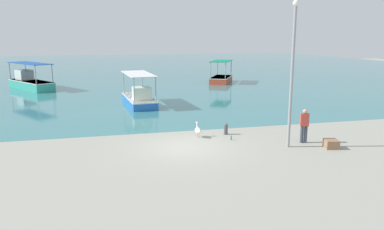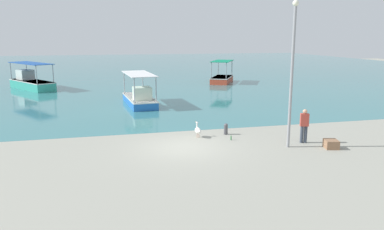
{
  "view_description": "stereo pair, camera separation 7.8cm",
  "coord_description": "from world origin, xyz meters",
  "px_view_note": "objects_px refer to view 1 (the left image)",
  "views": [
    {
      "loc": [
        -3.66,
        -16.66,
        5.17
      ],
      "look_at": [
        1.1,
        2.78,
        0.94
      ],
      "focal_mm": 35.0,
      "sensor_mm": 36.0,
      "label": 1
    },
    {
      "loc": [
        -3.58,
        -16.68,
        5.17
      ],
      "look_at": [
        1.1,
        2.78,
        0.94
      ],
      "focal_mm": 35.0,
      "sensor_mm": 36.0,
      "label": 2
    }
  ],
  "objects_px": {
    "pelican": "(198,130)",
    "mooring_bollard": "(226,128)",
    "fishing_boat_far_left": "(30,82)",
    "fishing_boat_near_left": "(139,98)",
    "glass_bottle": "(231,138)",
    "lamp_post": "(292,68)",
    "cargo_crate": "(331,144)",
    "fisherman_standing": "(304,125)",
    "fishing_boat_far_right": "(221,78)"
  },
  "relations": [
    {
      "from": "fishing_boat_far_left",
      "to": "fishing_boat_far_right",
      "type": "distance_m",
      "value": 20.09
    },
    {
      "from": "fishing_boat_far_left",
      "to": "fisherman_standing",
      "type": "height_order",
      "value": "fishing_boat_far_left"
    },
    {
      "from": "fishing_boat_near_left",
      "to": "glass_bottle",
      "type": "relative_size",
      "value": 20.94
    },
    {
      "from": "fishing_boat_near_left",
      "to": "cargo_crate",
      "type": "relative_size",
      "value": 8.54
    },
    {
      "from": "fishing_boat_far_left",
      "to": "lamp_post",
      "type": "height_order",
      "value": "lamp_post"
    },
    {
      "from": "cargo_crate",
      "to": "lamp_post",
      "type": "bearing_deg",
      "value": 160.39
    },
    {
      "from": "lamp_post",
      "to": "cargo_crate",
      "type": "height_order",
      "value": "lamp_post"
    },
    {
      "from": "cargo_crate",
      "to": "glass_bottle",
      "type": "xyz_separation_m",
      "value": [
        -4.1,
        2.44,
        -0.09
      ]
    },
    {
      "from": "lamp_post",
      "to": "fisherman_standing",
      "type": "distance_m",
      "value": 3.07
    },
    {
      "from": "mooring_bollard",
      "to": "cargo_crate",
      "type": "height_order",
      "value": "mooring_bollard"
    },
    {
      "from": "cargo_crate",
      "to": "glass_bottle",
      "type": "distance_m",
      "value": 4.78
    },
    {
      "from": "cargo_crate",
      "to": "fishing_boat_near_left",
      "type": "bearing_deg",
      "value": 119.53
    },
    {
      "from": "fisherman_standing",
      "to": "lamp_post",
      "type": "bearing_deg",
      "value": -155.85
    },
    {
      "from": "fishing_boat_near_left",
      "to": "pelican",
      "type": "bearing_deg",
      "value": -78.78
    },
    {
      "from": "fisherman_standing",
      "to": "mooring_bollard",
      "type": "bearing_deg",
      "value": 143.1
    },
    {
      "from": "lamp_post",
      "to": "mooring_bollard",
      "type": "relative_size",
      "value": 11.1
    },
    {
      "from": "fisherman_standing",
      "to": "cargo_crate",
      "type": "distance_m",
      "value": 1.56
    },
    {
      "from": "pelican",
      "to": "glass_bottle",
      "type": "xyz_separation_m",
      "value": [
        1.5,
        -0.93,
        -0.27
      ]
    },
    {
      "from": "pelican",
      "to": "cargo_crate",
      "type": "bearing_deg",
      "value": -30.98
    },
    {
      "from": "pelican",
      "to": "glass_bottle",
      "type": "relative_size",
      "value": 2.98
    },
    {
      "from": "lamp_post",
      "to": "mooring_bollard",
      "type": "xyz_separation_m",
      "value": [
        -2.14,
        2.9,
        -3.41
      ]
    },
    {
      "from": "fishing_boat_far_right",
      "to": "pelican",
      "type": "bearing_deg",
      "value": -111.05
    },
    {
      "from": "mooring_bollard",
      "to": "cargo_crate",
      "type": "distance_m",
      "value": 5.37
    },
    {
      "from": "fishing_boat_far_right",
      "to": "fisherman_standing",
      "type": "relative_size",
      "value": 2.93
    },
    {
      "from": "fishing_boat_near_left",
      "to": "cargo_crate",
      "type": "xyz_separation_m",
      "value": [
        7.6,
        -13.41,
        -0.38
      ]
    },
    {
      "from": "mooring_bollard",
      "to": "pelican",
      "type": "bearing_deg",
      "value": -172.76
    },
    {
      "from": "mooring_bollard",
      "to": "fisherman_standing",
      "type": "bearing_deg",
      "value": -36.9
    },
    {
      "from": "fishing_boat_far_left",
      "to": "mooring_bollard",
      "type": "bearing_deg",
      "value": -58.27
    },
    {
      "from": "pelican",
      "to": "cargo_crate",
      "type": "relative_size",
      "value": 1.22
    },
    {
      "from": "fishing_boat_far_left",
      "to": "glass_bottle",
      "type": "xyz_separation_m",
      "value": [
        13.13,
        -22.52,
        -0.58
      ]
    },
    {
      "from": "pelican",
      "to": "glass_bottle",
      "type": "bearing_deg",
      "value": -31.63
    },
    {
      "from": "lamp_post",
      "to": "glass_bottle",
      "type": "bearing_deg",
      "value": 141.54
    },
    {
      "from": "pelican",
      "to": "fisherman_standing",
      "type": "height_order",
      "value": "fisherman_standing"
    },
    {
      "from": "cargo_crate",
      "to": "glass_bottle",
      "type": "relative_size",
      "value": 2.45
    },
    {
      "from": "fishing_boat_far_right",
      "to": "glass_bottle",
      "type": "distance_m",
      "value": 23.95
    },
    {
      "from": "fishing_boat_far_left",
      "to": "fishing_boat_near_left",
      "type": "distance_m",
      "value": 15.04
    },
    {
      "from": "glass_bottle",
      "to": "lamp_post",
      "type": "bearing_deg",
      "value": -38.46
    },
    {
      "from": "fishing_boat_far_left",
      "to": "fishing_boat_near_left",
      "type": "relative_size",
      "value": 1.14
    },
    {
      "from": "lamp_post",
      "to": "pelican",
      "type": "bearing_deg",
      "value": 144.15
    },
    {
      "from": "lamp_post",
      "to": "fisherman_standing",
      "type": "relative_size",
      "value": 3.98
    },
    {
      "from": "fishing_boat_far_left",
      "to": "fisherman_standing",
      "type": "relative_size",
      "value": 3.81
    },
    {
      "from": "pelican",
      "to": "mooring_bollard",
      "type": "relative_size",
      "value": 1.33
    },
    {
      "from": "fishing_boat_far_right",
      "to": "cargo_crate",
      "type": "bearing_deg",
      "value": -96.42
    },
    {
      "from": "fishing_boat_near_left",
      "to": "glass_bottle",
      "type": "bearing_deg",
      "value": -72.33
    },
    {
      "from": "mooring_bollard",
      "to": "fisherman_standing",
      "type": "relative_size",
      "value": 0.36
    },
    {
      "from": "fishing_boat_far_left",
      "to": "lamp_post",
      "type": "distance_m",
      "value": 28.91
    },
    {
      "from": "fishing_boat_far_right",
      "to": "fisherman_standing",
      "type": "height_order",
      "value": "fishing_boat_far_right"
    },
    {
      "from": "pelican",
      "to": "fisherman_standing",
      "type": "xyz_separation_m",
      "value": [
        4.82,
        -2.21,
        0.53
      ]
    },
    {
      "from": "pelican",
      "to": "mooring_bollard",
      "type": "bearing_deg",
      "value": 7.24
    },
    {
      "from": "fishing_boat_far_left",
      "to": "pelican",
      "type": "height_order",
      "value": "fishing_boat_far_left"
    }
  ]
}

